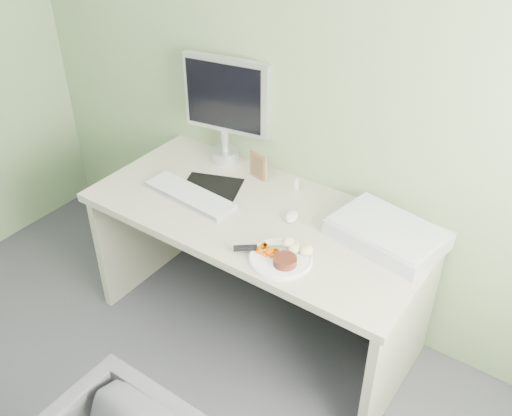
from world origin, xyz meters
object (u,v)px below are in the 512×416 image
Objects in this scene: desk at (258,244)px; monitor at (226,104)px; plate at (281,259)px; scanner at (387,234)px.

monitor is (-0.41, 0.31, 0.49)m from desk.
plate is 0.48× the size of monitor.
monitor is at bearing -179.77° from scanner.
monitor is (-0.98, 0.18, 0.27)m from scanner.
scanner is at bearing 50.73° from plate.
plate reaches higher than desk.
desk is at bearing -155.90° from scanner.
desk is at bearing -47.16° from monitor.
scanner is at bearing -19.92° from monitor.
plate is at bearing -118.92° from scanner.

